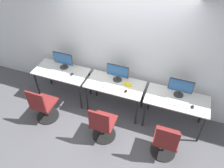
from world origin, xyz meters
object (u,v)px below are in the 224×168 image
object	(u,v)px
monitor_center	(118,72)
office_chair_center	(103,126)
keyboard_left	(60,72)
office_chair_left	(43,107)
mouse_left	(72,74)
mouse_right	(193,107)
monitor_right	(181,87)
keyboard_right	(177,103)
monitor_left	(63,60)
office_chair_right	(165,143)
keyboard_center	(113,87)
mouse_center	(126,91)

from	to	relation	value
monitor_center	office_chair_center	xyz separation A→B (m)	(0.04, -0.96, -0.59)
keyboard_left	office_chair_left	xyz separation A→B (m)	(-0.03, -0.73, -0.39)
mouse_left	mouse_right	bearing A→B (deg)	-1.80
monitor_center	monitor_right	world-z (taller)	same
monitor_center	keyboard_right	xyz separation A→B (m)	(1.28, -0.26, -0.20)
monitor_left	mouse_left	distance (m)	0.40
office_chair_left	keyboard_left	bearing A→B (deg)	87.64
office_chair_left	mouse_right	xyz separation A→B (m)	(2.87, 0.67, 0.40)
monitor_center	office_chair_center	distance (m)	1.13
keyboard_left	monitor_center	distance (m)	1.31
office_chair_left	monitor_center	bearing A→B (deg)	35.59
office_chair_center	keyboard_right	world-z (taller)	office_chair_center
mouse_left	office_chair_right	world-z (taller)	office_chair_right
monitor_center	monitor_right	size ratio (longest dim) A/B	1.00
office_chair_left	office_chair_center	world-z (taller)	same
keyboard_center	keyboard_right	bearing A→B (deg)	0.14
keyboard_center	office_chair_center	size ratio (longest dim) A/B	0.47
office_chair_center	keyboard_right	bearing A→B (deg)	29.43
keyboard_left	office_chair_left	world-z (taller)	office_chair_left
mouse_left	keyboard_center	distance (m)	0.99
keyboard_left	office_chair_left	bearing A→B (deg)	-92.36
mouse_center	keyboard_right	size ratio (longest dim) A/B	0.21
keyboard_left	monitor_center	world-z (taller)	monitor_center
monitor_left	mouse_right	world-z (taller)	monitor_left
keyboard_left	mouse_left	xyz separation A→B (m)	(0.29, 0.02, 0.01)
keyboard_left	office_chair_center	size ratio (longest dim) A/B	0.47
keyboard_center	mouse_left	bearing A→B (deg)	175.53
keyboard_left	monitor_right	xyz separation A→B (m)	(2.55, 0.19, 0.20)
monitor_left	keyboard_left	xyz separation A→B (m)	(-0.00, -0.21, -0.20)
mouse_center	mouse_right	bearing A→B (deg)	0.97
monitor_left	mouse_right	distance (m)	2.86
office_chair_left	mouse_center	size ratio (longest dim) A/B	9.94
mouse_left	monitor_left	bearing A→B (deg)	147.64
office_chair_center	keyboard_right	xyz separation A→B (m)	(1.24, 0.70, 0.39)
monitor_center	keyboard_right	world-z (taller)	monitor_center
monitor_center	office_chair_right	xyz separation A→B (m)	(1.24, -0.92, -0.59)
keyboard_left	keyboard_right	xyz separation A→B (m)	(2.55, -0.05, 0.00)
monitor_center	office_chair_right	size ratio (longest dim) A/B	0.52
keyboard_right	mouse_right	world-z (taller)	mouse_right
keyboard_left	office_chair_right	size ratio (longest dim) A/B	0.47
keyboard_center	keyboard_right	xyz separation A→B (m)	(1.28, 0.00, 0.00)
monitor_left	office_chair_left	bearing A→B (deg)	-91.84
monitor_right	mouse_right	distance (m)	0.43
monitor_center	monitor_right	xyz separation A→B (m)	(1.28, -0.02, 0.00)
keyboard_right	mouse_center	bearing A→B (deg)	-178.40
mouse_left	office_chair_right	distance (m)	2.37
monitor_center	mouse_center	bearing A→B (deg)	-46.11
monitor_right	mouse_center	bearing A→B (deg)	-164.64
keyboard_center	office_chair_right	xyz separation A→B (m)	(1.24, -0.65, -0.39)
monitor_right	mouse_left	bearing A→B (deg)	-175.64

